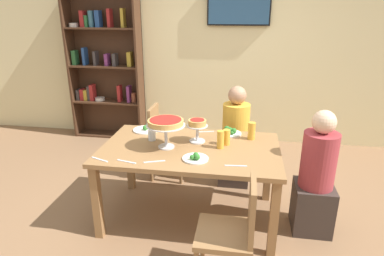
{
  "coord_description": "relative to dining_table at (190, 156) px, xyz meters",
  "views": [
    {
      "loc": [
        0.46,
        -2.76,
        1.94
      ],
      "look_at": [
        0.0,
        0.1,
        0.89
      ],
      "focal_mm": 31.05,
      "sensor_mm": 36.0,
      "label": 1
    }
  ],
  "objects": [
    {
      "name": "ground_plane",
      "position": [
        0.0,
        0.0,
        -0.65
      ],
      "size": [
        12.0,
        12.0,
        0.0
      ],
      "primitive_type": "plane",
      "color": "#846042"
    },
    {
      "name": "rear_partition",
      "position": [
        0.0,
        2.2,
        0.75
      ],
      "size": [
        8.0,
        0.12,
        2.8
      ],
      "primitive_type": "cube",
      "color": "beige",
      "rests_on": "ground_plane"
    },
    {
      "name": "dining_table",
      "position": [
        0.0,
        0.0,
        0.0
      ],
      "size": [
        1.62,
        0.99,
        0.74
      ],
      "color": "olive",
      "rests_on": "ground_plane"
    },
    {
      "name": "bookshelf",
      "position": [
        -1.64,
        2.02,
        0.47
      ],
      "size": [
        1.1,
        0.3,
        2.21
      ],
      "color": "#422819",
      "rests_on": "ground_plane"
    },
    {
      "name": "television",
      "position": [
        0.33,
        2.11,
        1.3
      ],
      "size": [
        0.87,
        0.05,
        0.51
      ],
      "color": "black"
    },
    {
      "name": "diner_head_east",
      "position": [
        1.13,
        -0.01,
        -0.16
      ],
      "size": [
        0.34,
        0.34,
        1.15
      ],
      "rotation": [
        0.0,
        0.0,
        3.14
      ],
      "color": "#382D28",
      "rests_on": "ground_plane"
    },
    {
      "name": "diner_far_right",
      "position": [
        0.39,
        0.77,
        -0.16
      ],
      "size": [
        0.34,
        0.34,
        1.15
      ],
      "rotation": [
        0.0,
        0.0,
        -1.57
      ],
      "color": "#382D28",
      "rests_on": "ground_plane"
    },
    {
      "name": "chair_near_right",
      "position": [
        0.45,
        -0.79,
        -0.17
      ],
      "size": [
        0.4,
        0.4,
        0.87
      ],
      "rotation": [
        0.0,
        0.0,
        1.57
      ],
      "color": "olive",
      "rests_on": "ground_plane"
    },
    {
      "name": "chair_far_left",
      "position": [
        -0.46,
        0.79,
        -0.17
      ],
      "size": [
        0.4,
        0.4,
        0.87
      ],
      "rotation": [
        0.0,
        0.0,
        -1.57
      ],
      "color": "olive",
      "rests_on": "ground_plane"
    },
    {
      "name": "deep_dish_pizza_stand",
      "position": [
        -0.22,
        -0.04,
        0.31
      ],
      "size": [
        0.35,
        0.35,
        0.27
      ],
      "color": "silver",
      "rests_on": "dining_table"
    },
    {
      "name": "personal_pizza_stand",
      "position": [
        0.04,
        0.14,
        0.25
      ],
      "size": [
        0.2,
        0.2,
        0.22
      ],
      "color": "silver",
      "rests_on": "dining_table"
    },
    {
      "name": "salad_plate_near_diner",
      "position": [
        0.09,
        -0.26,
        0.1
      ],
      "size": [
        0.22,
        0.22,
        0.07
      ],
      "color": "white",
      "rests_on": "dining_table"
    },
    {
      "name": "salad_plate_far_diner",
      "position": [
        0.35,
        0.39,
        0.11
      ],
      "size": [
        0.22,
        0.22,
        0.07
      ],
      "color": "white",
      "rests_on": "dining_table"
    },
    {
      "name": "salad_plate_spare",
      "position": [
        -0.53,
        0.35,
        0.1
      ],
      "size": [
        0.26,
        0.26,
        0.07
      ],
      "color": "white",
      "rests_on": "dining_table"
    },
    {
      "name": "beer_glass_amber_tall",
      "position": [
        0.27,
        0.02,
        0.17
      ],
      "size": [
        0.06,
        0.06,
        0.17
      ],
      "primitive_type": "cylinder",
      "color": "gold",
      "rests_on": "dining_table"
    },
    {
      "name": "beer_glass_amber_short",
      "position": [
        0.32,
        0.11,
        0.16
      ],
      "size": [
        0.07,
        0.07,
        0.15
      ],
      "primitive_type": "cylinder",
      "color": "gold",
      "rests_on": "dining_table"
    },
    {
      "name": "beer_glass_amber_spare",
      "position": [
        0.55,
        0.29,
        0.17
      ],
      "size": [
        0.07,
        0.07,
        0.17
      ],
      "primitive_type": "cylinder",
      "color": "gold",
      "rests_on": "dining_table"
    },
    {
      "name": "water_glass_clear_near",
      "position": [
        -0.39,
        0.11,
        0.14
      ],
      "size": [
        0.07,
        0.07,
        0.11
      ],
      "primitive_type": "cylinder",
      "color": "white",
      "rests_on": "dining_table"
    },
    {
      "name": "cutlery_fork_near",
      "position": [
        0.43,
        -0.32,
        0.09
      ],
      "size": [
        0.18,
        0.03,
        0.0
      ],
      "primitive_type": "cube",
      "rotation": [
        0.0,
        0.0,
        0.08
      ],
      "color": "silver",
      "rests_on": "dining_table"
    },
    {
      "name": "cutlery_knife_near",
      "position": [
        -0.24,
        -0.35,
        0.09
      ],
      "size": [
        0.17,
        0.08,
        0.0
      ],
      "primitive_type": "cube",
      "rotation": [
        0.0,
        0.0,
        0.36
      ],
      "color": "silver",
      "rests_on": "dining_table"
    },
    {
      "name": "cutlery_fork_far",
      "position": [
        0.09,
        0.41,
        0.09
      ],
      "size": [
        0.18,
        0.06,
        0.0
      ],
      "primitive_type": "cube",
      "rotation": [
        0.0,
        0.0,
        3.4
      ],
      "color": "silver",
      "rests_on": "dining_table"
    },
    {
      "name": "cutlery_knife_far",
      "position": [
        -0.71,
        -0.39,
        0.09
      ],
      "size": [
        0.17,
        0.08,
        0.0
      ],
      "primitive_type": "cube",
      "rotation": [
        0.0,
        0.0,
        -0.37
      ],
      "color": "silver",
      "rests_on": "dining_table"
    },
    {
      "name": "cutlery_spare_fork",
      "position": [
        -0.47,
        -0.39,
        0.09
      ],
      "size": [
        0.18,
        0.06,
        0.0
      ],
      "primitive_type": "cube",
      "rotation": [
        0.0,
        0.0,
        -0.24
      ],
      "color": "silver",
      "rests_on": "dining_table"
    }
  ]
}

